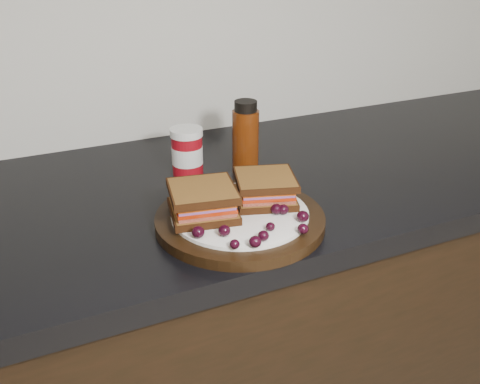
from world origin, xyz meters
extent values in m
cube|color=black|center=(0.00, 1.70, 0.43)|extent=(3.96, 0.58, 0.86)
cube|color=black|center=(0.00, 1.70, 0.88)|extent=(3.98, 0.60, 0.04)
cylinder|color=black|center=(-0.03, 1.54, 0.91)|extent=(0.28, 0.28, 0.02)
ellipsoid|color=black|center=(-0.12, 1.49, 0.93)|extent=(0.02, 0.02, 0.02)
ellipsoid|color=black|center=(-0.08, 1.48, 0.93)|extent=(0.02, 0.02, 0.02)
ellipsoid|color=black|center=(-0.08, 1.44, 0.93)|extent=(0.02, 0.02, 0.01)
ellipsoid|color=black|center=(-0.05, 1.43, 0.93)|extent=(0.02, 0.02, 0.02)
ellipsoid|color=black|center=(-0.03, 1.44, 0.93)|extent=(0.02, 0.02, 0.02)
ellipsoid|color=black|center=(-0.01, 1.46, 0.93)|extent=(0.01, 0.01, 0.01)
ellipsoid|color=black|center=(0.03, 1.43, 0.93)|extent=(0.02, 0.02, 0.02)
ellipsoid|color=black|center=(0.05, 1.47, 0.93)|extent=(0.02, 0.02, 0.02)
ellipsoid|color=black|center=(0.04, 1.50, 0.93)|extent=(0.02, 0.02, 0.02)
ellipsoid|color=black|center=(0.02, 1.51, 0.93)|extent=(0.02, 0.02, 0.02)
ellipsoid|color=black|center=(0.05, 1.56, 0.93)|extent=(0.02, 0.02, 0.02)
ellipsoid|color=black|center=(0.03, 1.56, 0.93)|extent=(0.02, 0.02, 0.02)
ellipsoid|color=black|center=(0.02, 1.58, 0.93)|extent=(0.02, 0.02, 0.02)
ellipsoid|color=black|center=(-0.10, 1.58, 0.93)|extent=(0.02, 0.02, 0.02)
ellipsoid|color=black|center=(-0.10, 1.56, 0.93)|extent=(0.01, 0.01, 0.01)
ellipsoid|color=black|center=(-0.08, 1.53, 0.93)|extent=(0.02, 0.02, 0.02)
ellipsoid|color=black|center=(-0.08, 1.58, 0.93)|extent=(0.02, 0.02, 0.02)
ellipsoid|color=black|center=(-0.08, 1.56, 0.93)|extent=(0.02, 0.02, 0.02)
ellipsoid|color=black|center=(-0.11, 1.53, 0.93)|extent=(0.02, 0.02, 0.02)
cylinder|color=maroon|center=(-0.03, 1.77, 0.95)|extent=(0.07, 0.07, 0.09)
cylinder|color=#4C1D07|center=(0.08, 1.73, 0.97)|extent=(0.06, 0.06, 0.15)
camera|label=1|loc=(-0.35, 0.83, 1.34)|focal=40.00mm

